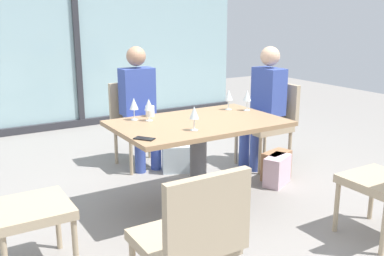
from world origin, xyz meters
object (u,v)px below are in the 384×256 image
(wine_glass_2, at_px, (229,95))
(handbag_0, at_px, (276,166))
(chair_near_window, at_px, (136,119))
(chair_far_right, at_px, (271,119))
(cell_phone_on_table, at_px, (144,139))
(wine_glass_1, at_px, (149,105))
(handbag_2, at_px, (277,170))
(chair_side_end, at_px, (13,201))
(wine_glass_0, at_px, (194,113))
(wine_glass_3, at_px, (247,96))
(chair_front_left, at_px, (192,236))
(handbag_1, at_px, (177,159))
(wine_glass_4, at_px, (134,104))
(dining_table_main, at_px, (198,142))
(person_far_right, at_px, (264,101))
(person_near_window, at_px, (140,102))
(coffee_cup, at_px, (150,111))

(wine_glass_2, xyz_separation_m, handbag_0, (0.49, -0.13, -0.72))
(chair_near_window, bearing_deg, chair_far_right, -31.81)
(chair_far_right, bearing_deg, cell_phone_on_table, -157.75)
(wine_glass_1, bearing_deg, handbag_2, -10.86)
(wine_glass_1, height_order, handbag_0, wine_glass_1)
(chair_side_end, height_order, wine_glass_0, wine_glass_0)
(handbag_2, bearing_deg, chair_far_right, 30.95)
(wine_glass_3, bearing_deg, chair_far_right, 30.83)
(chair_front_left, xyz_separation_m, handbag_1, (1.06, 2.03, -0.36))
(chair_side_end, relative_size, cell_phone_on_table, 6.04)
(chair_front_left, bearing_deg, handbag_0, 37.00)
(chair_side_end, bearing_deg, cell_phone_on_table, 4.62)
(wine_glass_4, height_order, cell_phone_on_table, wine_glass_4)
(dining_table_main, xyz_separation_m, chair_front_left, (-0.82, -1.25, -0.06))
(wine_glass_1, distance_m, handbag_1, 1.08)
(wine_glass_3, distance_m, wine_glass_4, 1.04)
(dining_table_main, bearing_deg, handbag_1, 73.17)
(wine_glass_0, bearing_deg, wine_glass_4, 114.66)
(wine_glass_0, xyz_separation_m, wine_glass_3, (0.77, 0.35, 0.00))
(person_far_right, distance_m, handbag_0, 0.70)
(chair_front_left, relative_size, wine_glass_1, 4.70)
(wine_glass_1, xyz_separation_m, wine_glass_3, (0.93, -0.10, 0.00))
(dining_table_main, relative_size, wine_glass_4, 7.39)
(person_near_window, relative_size, wine_glass_3, 6.81)
(chair_near_window, xyz_separation_m, handbag_0, (0.96, -1.15, -0.36))
(chair_near_window, xyz_separation_m, coffee_cup, (-0.26, -0.88, 0.28))
(person_near_window, distance_m, wine_glass_0, 1.39)
(chair_far_right, relative_size, handbag_2, 2.90)
(wine_glass_1, xyz_separation_m, handbag_2, (1.22, -0.23, -0.72))
(chair_near_window, relative_size, handbag_0, 2.90)
(chair_front_left, xyz_separation_m, wine_glass_2, (1.29, 1.48, 0.37))
(wine_glass_1, height_order, wine_glass_4, same)
(chair_side_end, distance_m, wine_glass_1, 1.35)
(chair_near_window, xyz_separation_m, chair_side_end, (-1.51, -1.57, 0.00))
(chair_front_left, relative_size, wine_glass_3, 4.70)
(wine_glass_4, distance_m, coffee_cup, 0.20)
(handbag_2, bearing_deg, wine_glass_4, 141.14)
(dining_table_main, distance_m, wine_glass_0, 0.43)
(wine_glass_0, bearing_deg, chair_far_right, 27.29)
(wine_glass_1, distance_m, handbag_0, 1.49)
(person_near_window, xyz_separation_m, wine_glass_3, (0.59, -1.02, 0.16))
(cell_phone_on_table, bearing_deg, wine_glass_4, 36.42)
(chair_front_left, bearing_deg, coffee_cup, 70.81)
(wine_glass_3, xyz_separation_m, handbag_2, (0.29, -0.13, -0.72))
(chair_near_window, relative_size, wine_glass_2, 4.70)
(cell_phone_on_table, relative_size, handbag_0, 0.48)
(chair_front_left, height_order, wine_glass_1, wine_glass_1)
(coffee_cup, bearing_deg, handbag_0, -12.32)
(wine_glass_4, bearing_deg, dining_table_main, -35.91)
(chair_side_end, bearing_deg, wine_glass_1, 25.05)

